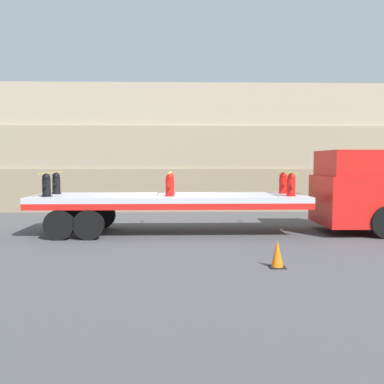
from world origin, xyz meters
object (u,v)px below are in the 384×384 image
traffic_cone (277,254)px  truck_cab (359,192)px  fire_hydrant_red_far_2 (283,183)px  flatbed_trailer (153,202)px  fire_hydrant_red_near_1 (170,185)px  fire_hydrant_black_near_0 (46,185)px  fire_hydrant_red_near_2 (291,185)px  fire_hydrant_black_far_0 (56,184)px  fire_hydrant_red_far_1 (170,183)px

traffic_cone → truck_cab: bearing=50.9°
truck_cab → fire_hydrant_red_far_2: truck_cab is taller
flatbed_trailer → fire_hydrant_red_near_1: bearing=-43.7°
flatbed_trailer → fire_hydrant_red_far_2: 4.70m
fire_hydrant_black_near_0 → flatbed_trailer: bearing=9.2°
fire_hydrant_red_near_2 → fire_hydrant_red_far_2: (0.00, 1.12, 0.00)m
flatbed_trailer → fire_hydrant_red_near_2: bearing=-6.9°
truck_cab → traffic_cone: truck_cab is taller
fire_hydrant_black_near_0 → fire_hydrant_red_near_1: same height
truck_cab → fire_hydrant_red_far_2: (-2.53, 0.56, 0.27)m
fire_hydrant_red_far_2 → flatbed_trailer: bearing=-173.1°
fire_hydrant_black_far_0 → fire_hydrant_red_far_1: same height
fire_hydrant_red_near_2 → fire_hydrant_red_near_1: bearing=180.0°
fire_hydrant_black_far_0 → fire_hydrant_red_near_1: size_ratio=1.00×
traffic_cone → fire_hydrant_red_far_2: bearing=75.3°
fire_hydrant_black_near_0 → fire_hydrant_red_far_2: same height
fire_hydrant_black_far_0 → fire_hydrant_red_far_2: 8.08m
flatbed_trailer → fire_hydrant_red_far_2: bearing=6.9°
flatbed_trailer → fire_hydrant_black_near_0: size_ratio=12.17×
traffic_cone → fire_hydrant_red_far_1: bearing=115.8°
flatbed_trailer → fire_hydrant_red_far_1: 1.02m
flatbed_trailer → truck_cab: bearing=0.0°
truck_cab → flatbed_trailer: (-7.16, 0.00, -0.35)m
truck_cab → fire_hydrant_red_near_1: (-6.57, -0.56, 0.27)m
truck_cab → fire_hydrant_black_far_0: (-10.61, 0.56, 0.27)m
fire_hydrant_black_far_0 → fire_hydrant_red_near_1: 4.19m
fire_hydrant_black_near_0 → traffic_cone: size_ratio=1.16×
fire_hydrant_red_near_1 → fire_hydrant_red_far_1: (0.00, 1.12, 0.00)m
fire_hydrant_red_near_2 → fire_hydrant_red_far_2: 1.12m
fire_hydrant_black_near_0 → fire_hydrant_red_far_2: (8.08, 1.12, 0.00)m
truck_cab → fire_hydrant_red_far_1: size_ratio=3.74×
fire_hydrant_black_near_0 → fire_hydrant_red_near_1: size_ratio=1.00×
fire_hydrant_red_far_1 → traffic_cone: fire_hydrant_red_far_1 is taller
truck_cab → fire_hydrant_red_far_1: (-6.57, 0.56, 0.27)m
flatbed_trailer → fire_hydrant_red_near_1: 1.02m
fire_hydrant_red_near_1 → fire_hydrant_black_near_0: bearing=180.0°
fire_hydrant_black_far_0 → fire_hydrant_red_far_1: bearing=0.0°
fire_hydrant_red_near_1 → fire_hydrant_red_far_1: 1.12m
fire_hydrant_red_far_1 → fire_hydrant_red_far_2: (4.04, 0.00, 0.00)m
truck_cab → flatbed_trailer: size_ratio=0.31×
fire_hydrant_black_far_0 → fire_hydrant_red_near_2: size_ratio=1.00×
flatbed_trailer → traffic_cone: (3.21, -4.86, -0.76)m
fire_hydrant_red_far_1 → fire_hydrant_red_far_2: bearing=0.0°
fire_hydrant_red_far_1 → traffic_cone: size_ratio=1.16×
fire_hydrant_black_near_0 → fire_hydrant_red_far_1: size_ratio=1.00×
flatbed_trailer → fire_hydrant_black_far_0: size_ratio=12.17×
truck_cab → fire_hydrant_red_near_2: 2.61m
truck_cab → fire_hydrant_red_near_2: truck_cab is taller
fire_hydrant_red_near_1 → traffic_cone: size_ratio=1.16×
fire_hydrant_black_far_0 → traffic_cone: 8.70m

